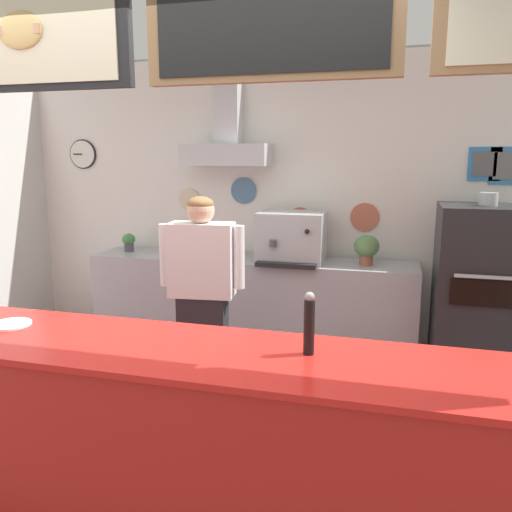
{
  "coord_description": "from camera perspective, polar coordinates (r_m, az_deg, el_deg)",
  "views": [
    {
      "loc": [
        1.13,
        -2.26,
        1.86
      ],
      "look_at": [
        0.29,
        0.87,
        1.23
      ],
      "focal_mm": 36.05,
      "sensor_mm": 36.0,
      "label": 1
    }
  ],
  "objects": [
    {
      "name": "service_counter",
      "position": [
        2.71,
        -12.63,
        -19.37
      ],
      "size": [
        4.77,
        0.66,
        1.0
      ],
      "color": "red",
      "rests_on": "ground_plane"
    },
    {
      "name": "back_prep_counter",
      "position": [
        4.95,
        -0.64,
        -5.51
      ],
      "size": [
        3.08,
        0.55,
        0.91
      ],
      "color": "#A3A5AD",
      "rests_on": "ground_plane"
    },
    {
      "name": "back_wall_assembly",
      "position": [
        4.92,
        1.53,
        6.89
      ],
      "size": [
        5.32,
        2.87,
        2.8
      ],
      "color": "gray",
      "rests_on": "ground_plane"
    },
    {
      "name": "potted_sage",
      "position": [
        4.64,
        12.16,
        0.91
      ],
      "size": [
        0.22,
        0.22,
        0.27
      ],
      "color": "#9E563D",
      "rests_on": "back_prep_counter"
    },
    {
      "name": "shop_worker",
      "position": [
        3.74,
        -5.96,
        -4.74
      ],
      "size": [
        0.62,
        0.27,
        1.58
      ],
      "rotation": [
        0.0,
        0.0,
        3.26
      ],
      "color": "#232328",
      "rests_on": "ground_plane"
    },
    {
      "name": "espresso_machine",
      "position": [
        4.68,
        4.01,
        2.08
      ],
      "size": [
        0.59,
        0.55,
        0.45
      ],
      "color": "#B7BABF",
      "rests_on": "back_prep_counter"
    },
    {
      "name": "ground_plane",
      "position": [
        3.14,
        -10.24,
        -25.48
      ],
      "size": [
        6.49,
        6.49,
        0.0
      ],
      "primitive_type": "plane",
      "color": "#3F3A38"
    },
    {
      "name": "condiment_plate",
      "position": [
        2.95,
        -25.57,
        -6.85
      ],
      "size": [
        0.2,
        0.2,
        0.01
      ],
      "color": "white",
      "rests_on": "service_counter"
    },
    {
      "name": "pizza_oven",
      "position": [
        4.51,
        23.59,
        -4.23
      ],
      "size": [
        0.7,
        0.67,
        1.58
      ],
      "color": "#232326",
      "rests_on": "ground_plane"
    },
    {
      "name": "potted_rosemary",
      "position": [
        5.34,
        -13.93,
        1.58
      ],
      "size": [
        0.13,
        0.13,
        0.18
      ],
      "color": "#4C4C51",
      "rests_on": "back_prep_counter"
    },
    {
      "name": "pepper_grinder",
      "position": [
        2.27,
        5.92,
        -7.48
      ],
      "size": [
        0.05,
        0.05,
        0.28
      ],
      "color": "black",
      "rests_on": "service_counter"
    }
  ]
}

